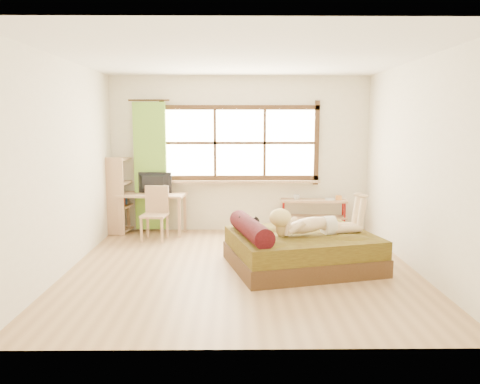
{
  "coord_description": "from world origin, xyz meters",
  "views": [
    {
      "loc": [
        -0.09,
        -5.96,
        1.89
      ],
      "look_at": [
        -0.02,
        0.2,
        0.98
      ],
      "focal_mm": 35.0,
      "sensor_mm": 36.0,
      "label": 1
    }
  ],
  "objects_px": {
    "desk": "(153,199)",
    "pipe_shelf": "(314,208)",
    "kitten": "(248,224)",
    "chair": "(156,210)",
    "bookshelf": "(120,194)",
    "woman": "(315,214)",
    "bed": "(299,249)"
  },
  "relations": [
    {
      "from": "desk",
      "to": "pipe_shelf",
      "type": "relative_size",
      "value": 1.01
    },
    {
      "from": "desk",
      "to": "kitten",
      "type": "bearing_deg",
      "value": -42.07
    },
    {
      "from": "desk",
      "to": "chair",
      "type": "distance_m",
      "value": 0.4
    },
    {
      "from": "pipe_shelf",
      "to": "bookshelf",
      "type": "xyz_separation_m",
      "value": [
        -3.38,
        0.02,
        0.25
      ]
    },
    {
      "from": "woman",
      "to": "pipe_shelf",
      "type": "bearing_deg",
      "value": 66.63
    },
    {
      "from": "pipe_shelf",
      "to": "woman",
      "type": "bearing_deg",
      "value": -95.09
    },
    {
      "from": "chair",
      "to": "pipe_shelf",
      "type": "distance_m",
      "value": 2.73
    },
    {
      "from": "bed",
      "to": "woman",
      "type": "distance_m",
      "value": 0.52
    },
    {
      "from": "woman",
      "to": "bookshelf",
      "type": "xyz_separation_m",
      "value": [
        -3.03,
        2.1,
        -0.06
      ]
    },
    {
      "from": "bed",
      "to": "chair",
      "type": "xyz_separation_m",
      "value": [
        -2.14,
        1.55,
        0.24
      ]
    },
    {
      "from": "pipe_shelf",
      "to": "kitten",
      "type": "bearing_deg",
      "value": -117.85
    },
    {
      "from": "desk",
      "to": "woman",
      "type": "bearing_deg",
      "value": -31.84
    },
    {
      "from": "bed",
      "to": "kitten",
      "type": "relative_size",
      "value": 7.75
    },
    {
      "from": "kitten",
      "to": "chair",
      "type": "relative_size",
      "value": 0.31
    },
    {
      "from": "bed",
      "to": "desk",
      "type": "distance_m",
      "value": 2.98
    },
    {
      "from": "desk",
      "to": "bookshelf",
      "type": "distance_m",
      "value": 0.6
    },
    {
      "from": "desk",
      "to": "pipe_shelf",
      "type": "xyz_separation_m",
      "value": [
        2.8,
        0.12,
        -0.19
      ]
    },
    {
      "from": "chair",
      "to": "bookshelf",
      "type": "relative_size",
      "value": 0.66
    },
    {
      "from": "woman",
      "to": "bookshelf",
      "type": "relative_size",
      "value": 0.96
    },
    {
      "from": "kitten",
      "to": "bookshelf",
      "type": "xyz_separation_m",
      "value": [
        -2.16,
        1.95,
        0.11
      ]
    },
    {
      "from": "bed",
      "to": "kitten",
      "type": "bearing_deg",
      "value": 156.87
    },
    {
      "from": "kitten",
      "to": "bed",
      "type": "bearing_deg",
      "value": -23.13
    },
    {
      "from": "bed",
      "to": "bookshelf",
      "type": "height_order",
      "value": "bookshelf"
    },
    {
      "from": "woman",
      "to": "pipe_shelf",
      "type": "height_order",
      "value": "woman"
    },
    {
      "from": "woman",
      "to": "desk",
      "type": "distance_m",
      "value": 3.14
    },
    {
      "from": "bed",
      "to": "kitten",
      "type": "height_order",
      "value": "bed"
    },
    {
      "from": "desk",
      "to": "bookshelf",
      "type": "xyz_separation_m",
      "value": [
        -0.58,
        0.14,
        0.06
      ]
    },
    {
      "from": "pipe_shelf",
      "to": "chair",
      "type": "bearing_deg",
      "value": -165.22
    },
    {
      "from": "desk",
      "to": "chair",
      "type": "height_order",
      "value": "chair"
    },
    {
      "from": "kitten",
      "to": "desk",
      "type": "distance_m",
      "value": 2.4
    },
    {
      "from": "chair",
      "to": "woman",
      "type": "bearing_deg",
      "value": -27.36
    },
    {
      "from": "kitten",
      "to": "desk",
      "type": "relative_size",
      "value": 0.23
    }
  ]
}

